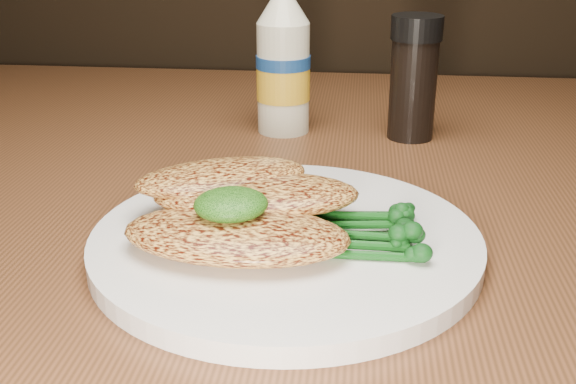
# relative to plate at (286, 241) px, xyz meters

# --- Properties ---
(plate) EXTENTS (0.28, 0.28, 0.01)m
(plate) POSITION_rel_plate_xyz_m (0.00, 0.00, 0.00)
(plate) COLOR white
(plate) RESTS_ON dining_table
(chicken_front) EXTENTS (0.16, 0.09, 0.02)m
(chicken_front) POSITION_rel_plate_xyz_m (-0.03, -0.03, 0.02)
(chicken_front) COLOR #F5B24E
(chicken_front) RESTS_ON plate
(chicken_mid) EXTENTS (0.16, 0.09, 0.02)m
(chicken_mid) POSITION_rel_plate_xyz_m (-0.02, 0.02, 0.03)
(chicken_mid) COLOR #F5B24E
(chicken_mid) RESTS_ON plate
(chicken_back) EXTENTS (0.15, 0.11, 0.02)m
(chicken_back) POSITION_rel_plate_xyz_m (-0.05, 0.03, 0.03)
(chicken_back) COLOR #F5B24E
(chicken_back) RESTS_ON plate
(pesto_front) EXTENTS (0.06, 0.06, 0.02)m
(pesto_front) POSITION_rel_plate_xyz_m (-0.03, -0.03, 0.04)
(pesto_front) COLOR black
(pesto_front) RESTS_ON chicken_front
(broccolini_bundle) EXTENTS (0.16, 0.14, 0.02)m
(broccolini_bundle) POSITION_rel_plate_xyz_m (0.04, -0.01, 0.02)
(broccolini_bundle) COLOR #104A13
(broccolini_bundle) RESTS_ON plate
(mayo_bottle) EXTENTS (0.06, 0.06, 0.16)m
(mayo_bottle) POSITION_rel_plate_xyz_m (-0.03, 0.28, 0.07)
(mayo_bottle) COLOR #F2F0CD
(mayo_bottle) RESTS_ON dining_table
(pepper_grinder) EXTENTS (0.05, 0.05, 0.13)m
(pepper_grinder) POSITION_rel_plate_xyz_m (0.10, 0.27, 0.06)
(pepper_grinder) COLOR black
(pepper_grinder) RESTS_ON dining_table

